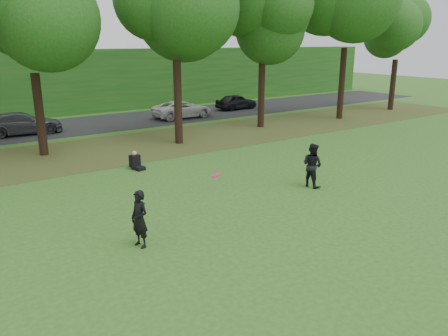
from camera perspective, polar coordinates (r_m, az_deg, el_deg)
name	(u,v)px	position (r m, az deg, el deg)	size (l,w,h in m)	color
ground	(262,236)	(13.28, 5.03, -8.79)	(120.00, 120.00, 0.00)	#2C581B
leaf_litter	(107,150)	(24.18, -15.01, 2.28)	(60.00, 7.00, 0.01)	#4D381B
street	(65,127)	(31.68, -20.05, 5.07)	(70.00, 7.00, 0.02)	black
far_hedge	(40,83)	(37.15, -22.91, 10.18)	(70.00, 3.00, 5.00)	#1A4F16
player_left	(140,219)	(12.48, -10.97, -6.57)	(0.60, 0.40, 1.66)	black
player_right	(312,165)	(17.64, 11.45, 0.37)	(0.86, 0.67, 1.76)	black
parked_cars	(33,122)	(30.30, -23.71, 5.55)	(36.01, 3.26, 1.50)	black
frisbee	(216,175)	(13.86, -1.08, -0.94)	(0.37, 0.38, 0.13)	#FF155B
seated_person	(136,162)	(20.23, -11.44, 0.74)	(0.54, 0.79, 0.83)	black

